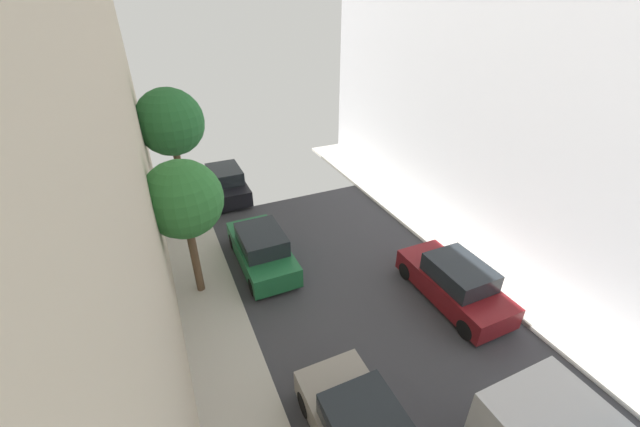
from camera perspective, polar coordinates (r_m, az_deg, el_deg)
name	(u,v)px	position (r m, az deg, el deg)	size (l,w,h in m)	color
parked_car_left_3	(262,249)	(14.76, -8.76, -5.32)	(1.78, 4.20, 1.57)	#1E6638
parked_car_left_4	(225,183)	(20.30, -14.04, 4.51)	(1.78, 4.20, 1.57)	black
parked_car_right_2	(455,283)	(13.83, 19.57, -9.76)	(1.78, 4.20, 1.57)	maroon
street_tree_0	(170,123)	(18.10, -21.60, 12.55)	(2.92, 2.92, 5.69)	brown
street_tree_2	(183,200)	(12.38, -19.89, 1.93)	(2.47, 2.47, 4.83)	brown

